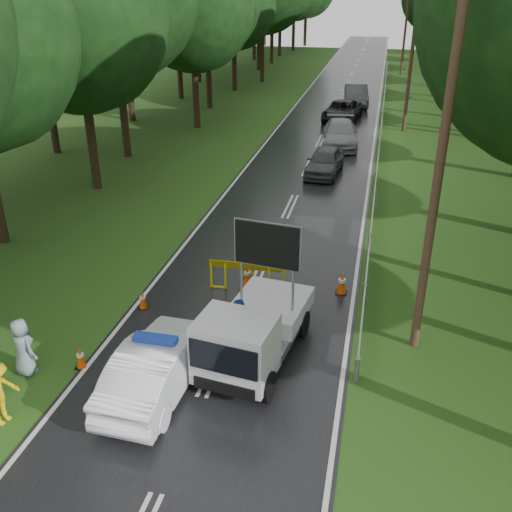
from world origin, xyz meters
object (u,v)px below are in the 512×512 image
(work_truck, at_px, (252,332))
(queue_car_first, at_px, (325,161))
(barrier, at_px, (247,270))
(queue_car_third, at_px, (342,111))
(civilian, at_px, (240,328))
(police_sedan, at_px, (158,366))
(queue_car_second, at_px, (340,134))
(queue_car_fourth, at_px, (356,95))
(officer, at_px, (248,253))

(work_truck, relative_size, queue_car_first, 1.16)
(barrier, xyz_separation_m, queue_car_third, (0.95, 26.15, -0.08))
(queue_car_first, relative_size, queue_car_third, 0.80)
(civilian, bearing_deg, police_sedan, -133.98)
(police_sedan, relative_size, queue_car_first, 1.08)
(barrier, bearing_deg, queue_car_second, 83.81)
(work_truck, distance_m, queue_car_fourth, 35.96)
(queue_car_second, relative_size, queue_car_third, 1.00)
(police_sedan, height_order, queue_car_second, police_sedan)
(police_sedan, distance_m, queue_car_second, 24.71)
(queue_car_second, xyz_separation_m, queue_car_fourth, (0.18, 12.96, 0.07))
(officer, height_order, queue_car_second, officer)
(work_truck, relative_size, queue_car_second, 0.93)
(work_truck, relative_size, civilian, 2.82)
(police_sedan, xyz_separation_m, officer, (0.79, 6.41, 0.18))
(queue_car_second, bearing_deg, queue_car_first, -98.94)
(officer, bearing_deg, queue_car_third, -118.40)
(officer, distance_m, queue_car_third, 25.17)
(queue_car_fourth, bearing_deg, queue_car_first, -98.51)
(civilian, bearing_deg, barrier, 97.00)
(work_truck, height_order, civilian, work_truck)
(police_sedan, xyz_separation_m, civilian, (1.64, 1.91, 0.12))
(queue_car_third, relative_size, queue_car_fourth, 1.03)
(civilian, height_order, queue_car_second, civilian)
(civilian, bearing_deg, work_truck, -41.75)
(work_truck, bearing_deg, barrier, 113.26)
(police_sedan, xyz_separation_m, work_truck, (2.02, 1.60, 0.25))
(officer, distance_m, queue_car_second, 18.26)
(civilian, xyz_separation_m, queue_car_second, (0.77, 22.68, -0.10))
(work_truck, relative_size, queue_car_third, 0.93)
(queue_car_first, height_order, queue_car_fourth, queue_car_fourth)
(barrier, height_order, queue_car_fourth, queue_car_fourth)
(civilian, relative_size, queue_car_fourth, 0.34)
(police_sedan, relative_size, queue_car_second, 0.87)
(police_sedan, height_order, queue_car_first, police_sedan)
(queue_car_second, relative_size, queue_car_fourth, 1.03)
(queue_car_first, bearing_deg, officer, -91.75)
(officer, height_order, queue_car_fourth, officer)
(queue_car_second, bearing_deg, police_sedan, -101.56)
(queue_car_second, bearing_deg, queue_car_third, 87.76)
(queue_car_second, bearing_deg, officer, -101.05)
(police_sedan, height_order, queue_car_third, police_sedan)
(officer, xyz_separation_m, queue_car_second, (1.61, 18.18, -0.16))
(queue_car_second, height_order, queue_car_third, queue_car_second)
(queue_car_third, bearing_deg, officer, -87.09)
(queue_car_first, bearing_deg, queue_car_third, 95.00)
(work_truck, height_order, queue_car_fourth, work_truck)
(work_truck, bearing_deg, queue_car_first, 97.95)
(work_truck, xyz_separation_m, queue_car_third, (-0.07, 29.95, -0.27))
(police_sedan, xyz_separation_m, queue_car_third, (1.95, 31.55, -0.02))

